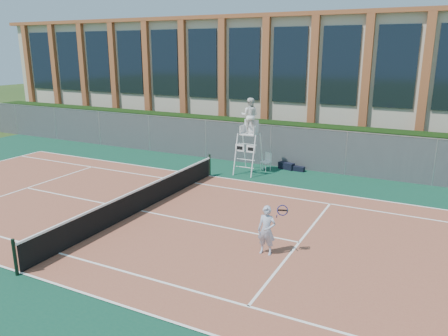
% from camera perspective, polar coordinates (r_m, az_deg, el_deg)
% --- Properties ---
extents(ground, '(120.00, 120.00, 0.00)m').
position_cam_1_polar(ground, '(17.41, -10.81, -5.59)').
color(ground, '#233814').
extents(apron, '(36.00, 20.00, 0.01)m').
position_cam_1_polar(apron, '(18.15, -8.90, -4.61)').
color(apron, '#0D3C2C').
rests_on(apron, ground).
extents(tennis_court, '(23.77, 10.97, 0.02)m').
position_cam_1_polar(tennis_court, '(17.40, -10.82, -5.53)').
color(tennis_court, brown).
rests_on(tennis_court, apron).
extents(tennis_net, '(0.10, 11.30, 1.10)m').
position_cam_1_polar(tennis_net, '(17.23, -10.90, -3.92)').
color(tennis_net, black).
rests_on(tennis_net, ground).
extents(fence, '(40.00, 0.06, 2.20)m').
position_cam_1_polar(fence, '(24.35, 1.72, 3.36)').
color(fence, '#595E60').
rests_on(fence, ground).
extents(hedge, '(40.00, 1.40, 2.20)m').
position_cam_1_polar(hedge, '(25.42, 2.88, 3.85)').
color(hedge, black).
rests_on(hedge, ground).
extents(building, '(45.00, 10.60, 8.22)m').
position_cam_1_polar(building, '(32.41, 8.82, 11.58)').
color(building, '#BCB39C').
rests_on(building, ground).
extents(umpire_chair, '(1.08, 1.66, 3.86)m').
position_cam_1_polar(umpire_chair, '(21.87, 3.37, 6.57)').
color(umpire_chair, white).
rests_on(umpire_chair, ground).
extents(plastic_chair, '(0.56, 0.56, 0.93)m').
position_cam_1_polar(plastic_chair, '(22.78, 5.63, 1.05)').
color(plastic_chair, silver).
rests_on(plastic_chair, apron).
extents(sports_bag_near, '(0.89, 0.53, 0.36)m').
position_cam_1_polar(sports_bag_near, '(23.19, 8.15, 0.28)').
color(sports_bag_near, black).
rests_on(sports_bag_near, apron).
extents(sports_bag_far, '(0.65, 0.33, 0.25)m').
position_cam_1_polar(sports_bag_far, '(22.94, 9.70, -0.09)').
color(sports_bag_far, black).
rests_on(sports_bag_far, apron).
extents(tennis_player, '(0.89, 0.61, 1.57)m').
position_cam_1_polar(tennis_player, '(13.43, 5.61, -8.07)').
color(tennis_player, '#A8B2CA').
rests_on(tennis_player, tennis_court).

